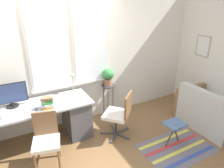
{
  "coord_description": "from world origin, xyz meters",
  "views": [
    {
      "loc": [
        -0.75,
        -2.8,
        2.33
      ],
      "look_at": [
        0.86,
        0.17,
        0.93
      ],
      "focal_mm": 32.0,
      "sensor_mm": 36.0,
      "label": 1
    }
  ],
  "objects_px": {
    "desk_chair_wooden": "(46,139)",
    "plant_stand": "(108,89)",
    "keyboard": "(17,114)",
    "desk_lamp": "(73,80)",
    "couch_loveseat": "(211,114)",
    "potted_plant": "(108,76)",
    "monitor": "(10,95)",
    "office_chair_swivel": "(120,114)",
    "mouse": "(36,108)",
    "book_stack": "(47,103)",
    "folding_stool": "(175,126)"
  },
  "relations": [
    {
      "from": "desk_chair_wooden",
      "to": "plant_stand",
      "type": "distance_m",
      "value": 1.71
    },
    {
      "from": "keyboard",
      "to": "plant_stand",
      "type": "bearing_deg",
      "value": 13.75
    },
    {
      "from": "desk_lamp",
      "to": "plant_stand",
      "type": "relative_size",
      "value": 0.53
    },
    {
      "from": "couch_loveseat",
      "to": "potted_plant",
      "type": "xyz_separation_m",
      "value": [
        -1.57,
        1.38,
        0.63
      ]
    },
    {
      "from": "monitor",
      "to": "office_chair_swivel",
      "type": "bearing_deg",
      "value": -20.64
    },
    {
      "from": "mouse",
      "to": "couch_loveseat",
      "type": "relative_size",
      "value": 0.05
    },
    {
      "from": "keyboard",
      "to": "book_stack",
      "type": "distance_m",
      "value": 0.47
    },
    {
      "from": "couch_loveseat",
      "to": "folding_stool",
      "type": "bearing_deg",
      "value": 92.84
    },
    {
      "from": "potted_plant",
      "to": "couch_loveseat",
      "type": "bearing_deg",
      "value": -41.35
    },
    {
      "from": "office_chair_swivel",
      "to": "couch_loveseat",
      "type": "xyz_separation_m",
      "value": [
        1.72,
        -0.62,
        -0.17
      ]
    },
    {
      "from": "monitor",
      "to": "plant_stand",
      "type": "height_order",
      "value": "monitor"
    },
    {
      "from": "potted_plant",
      "to": "folding_stool",
      "type": "xyz_separation_m",
      "value": [
        0.53,
        -1.43,
        -0.54
      ]
    },
    {
      "from": "monitor",
      "to": "mouse",
      "type": "xyz_separation_m",
      "value": [
        0.33,
        -0.29,
        -0.19
      ]
    },
    {
      "from": "keyboard",
      "to": "desk_chair_wooden",
      "type": "xyz_separation_m",
      "value": [
        0.32,
        -0.4,
        -0.3
      ]
    },
    {
      "from": "mouse",
      "to": "keyboard",
      "type": "bearing_deg",
      "value": -175.28
    },
    {
      "from": "keyboard",
      "to": "desk_lamp",
      "type": "xyz_separation_m",
      "value": [
        1.02,
        0.37,
        0.25
      ]
    },
    {
      "from": "desk_lamp",
      "to": "book_stack",
      "type": "bearing_deg",
      "value": -145.68
    },
    {
      "from": "monitor",
      "to": "keyboard",
      "type": "distance_m",
      "value": 0.37
    },
    {
      "from": "keyboard",
      "to": "potted_plant",
      "type": "distance_m",
      "value": 1.86
    },
    {
      "from": "mouse",
      "to": "book_stack",
      "type": "height_order",
      "value": "book_stack"
    },
    {
      "from": "monitor",
      "to": "couch_loveseat",
      "type": "distance_m",
      "value": 3.68
    },
    {
      "from": "desk_chair_wooden",
      "to": "desk_lamp",
      "type": "bearing_deg",
      "value": 61.78
    },
    {
      "from": "mouse",
      "to": "book_stack",
      "type": "xyz_separation_m",
      "value": [
        0.17,
        -0.04,
        0.08
      ]
    },
    {
      "from": "book_stack",
      "to": "couch_loveseat",
      "type": "height_order",
      "value": "book_stack"
    },
    {
      "from": "monitor",
      "to": "desk_lamp",
      "type": "xyz_separation_m",
      "value": [
        1.06,
        0.05,
        0.05
      ]
    },
    {
      "from": "book_stack",
      "to": "folding_stool",
      "type": "distance_m",
      "value": 2.15
    },
    {
      "from": "desk_lamp",
      "to": "folding_stool",
      "type": "xyz_separation_m",
      "value": [
        1.3,
        -1.36,
        -0.62
      ]
    },
    {
      "from": "monitor",
      "to": "potted_plant",
      "type": "xyz_separation_m",
      "value": [
        1.83,
        0.12,
        -0.03
      ]
    },
    {
      "from": "potted_plant",
      "to": "book_stack",
      "type": "bearing_deg",
      "value": -161.24
    },
    {
      "from": "keyboard",
      "to": "potted_plant",
      "type": "height_order",
      "value": "potted_plant"
    },
    {
      "from": "keyboard",
      "to": "couch_loveseat",
      "type": "bearing_deg",
      "value": -15.61
    },
    {
      "from": "keyboard",
      "to": "potted_plant",
      "type": "relative_size",
      "value": 1.13
    },
    {
      "from": "couch_loveseat",
      "to": "potted_plant",
      "type": "bearing_deg",
      "value": 48.65
    },
    {
      "from": "desk_chair_wooden",
      "to": "office_chair_swivel",
      "type": "relative_size",
      "value": 0.95
    },
    {
      "from": "monitor",
      "to": "plant_stand",
      "type": "bearing_deg",
      "value": 3.85
    },
    {
      "from": "keyboard",
      "to": "mouse",
      "type": "height_order",
      "value": "mouse"
    },
    {
      "from": "keyboard",
      "to": "desk_lamp",
      "type": "distance_m",
      "value": 1.12
    },
    {
      "from": "book_stack",
      "to": "folding_stool",
      "type": "height_order",
      "value": "book_stack"
    },
    {
      "from": "mouse",
      "to": "desk_chair_wooden",
      "type": "bearing_deg",
      "value": -86.28
    },
    {
      "from": "desk_lamp",
      "to": "folding_stool",
      "type": "relative_size",
      "value": 0.87
    },
    {
      "from": "couch_loveseat",
      "to": "desk_chair_wooden",
      "type": "bearing_deg",
      "value": 79.93
    },
    {
      "from": "keyboard",
      "to": "plant_stand",
      "type": "xyz_separation_m",
      "value": [
        1.8,
        0.44,
        -0.13
      ]
    },
    {
      "from": "desk_chair_wooden",
      "to": "office_chair_swivel",
      "type": "bearing_deg",
      "value": 17.93
    },
    {
      "from": "desk_chair_wooden",
      "to": "keyboard",
      "type": "bearing_deg",
      "value": 142.97
    },
    {
      "from": "monitor",
      "to": "mouse",
      "type": "bearing_deg",
      "value": -41.61
    },
    {
      "from": "book_stack",
      "to": "potted_plant",
      "type": "distance_m",
      "value": 1.41
    },
    {
      "from": "desk_lamp",
      "to": "office_chair_swivel",
      "type": "height_order",
      "value": "desk_lamp"
    },
    {
      "from": "monitor",
      "to": "book_stack",
      "type": "distance_m",
      "value": 0.61
    },
    {
      "from": "keyboard",
      "to": "potted_plant",
      "type": "bearing_deg",
      "value": 13.75
    },
    {
      "from": "book_stack",
      "to": "folding_stool",
      "type": "relative_size",
      "value": 0.54
    }
  ]
}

